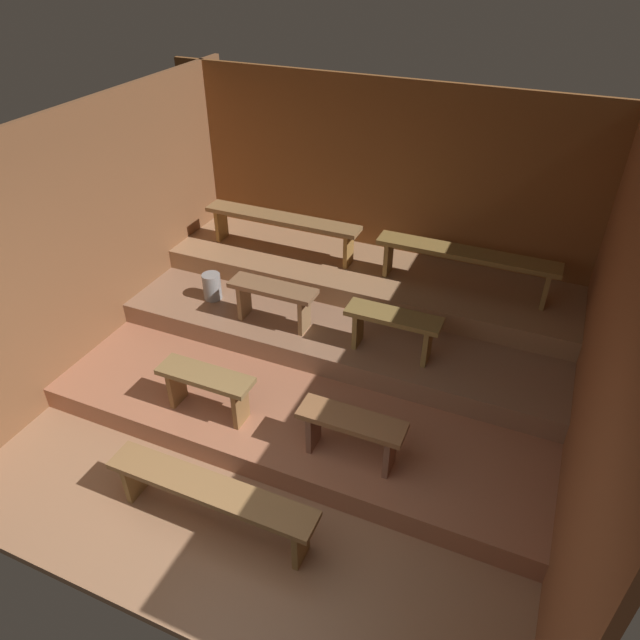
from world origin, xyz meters
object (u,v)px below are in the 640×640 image
bench_lower_left (206,384)px  bench_upper_left (282,223)px  bench_floor_center (211,494)px  bench_middle_right (393,324)px  bench_upper_right (466,258)px  bench_lower_right (351,428)px  bench_middle_left (273,296)px  pail_middle (212,286)px

bench_lower_left → bench_upper_left: bench_upper_left is taller
bench_floor_center → bench_lower_left: size_ratio=1.95×
bench_middle_right → bench_upper_right: bearing=68.4°
bench_lower_right → bench_upper_left: 3.11m
bench_middle_left → bench_middle_right: bearing=0.0°
bench_lower_left → bench_upper_left: (-0.40, 2.44, 0.51)m
bench_upper_left → bench_upper_right: size_ratio=1.00×
pail_middle → bench_middle_left: bearing=-10.5°
bench_lower_right → pail_middle: bearing=147.6°
bench_floor_center → bench_upper_right: bearing=69.8°
bench_lower_right → bench_middle_left: size_ratio=0.96×
bench_upper_right → bench_middle_left: bearing=-147.5°
bench_upper_right → pail_middle: size_ratio=6.31×
bench_upper_left → bench_upper_right: 2.26m
bench_middle_right → pail_middle: bearing=175.8°
bench_middle_right → bench_upper_right: (0.45, 1.15, 0.27)m
bench_floor_center → bench_upper_right: bench_upper_right is taller
bench_floor_center → bench_lower_right: (0.84, 0.93, 0.20)m
bench_middle_left → bench_floor_center: bearing=-75.9°
bench_lower_right → bench_middle_right: bearing=92.3°
bench_lower_left → bench_upper_left: 2.52m
bench_floor_center → bench_lower_right: bearing=48.0°
bench_lower_right → bench_lower_left: bearing=180.0°
bench_lower_left → pail_middle: 1.68m
pail_middle → bench_floor_center: bearing=-58.7°
bench_upper_left → pail_middle: bearing=-114.0°
bench_middle_left → bench_upper_right: 2.16m
bench_lower_right → bench_upper_left: bench_upper_left is taller
bench_lower_left → pail_middle: pail_middle is taller
bench_lower_left → bench_middle_left: 1.31m
bench_lower_left → bench_middle_left: bearing=87.7°
bench_floor_center → bench_upper_left: bearing=106.7°
bench_lower_left → bench_upper_left: size_ratio=0.47×
bench_upper_left → pail_middle: 1.17m
bench_lower_left → bench_middle_right: size_ratio=0.96×
bench_lower_left → bench_lower_right: (1.45, 0.00, 0.00)m
bench_floor_center → bench_upper_right: size_ratio=0.91×
bench_floor_center → pail_middle: (-1.45, 2.39, 0.25)m
bench_floor_center → bench_middle_right: bench_middle_right is taller
bench_floor_center → bench_lower_left: 1.13m
bench_lower_left → bench_middle_left: size_ratio=0.96×
bench_lower_left → bench_middle_right: bench_middle_right is taller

